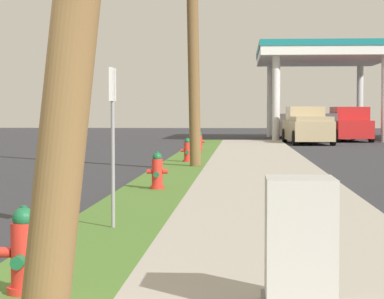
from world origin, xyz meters
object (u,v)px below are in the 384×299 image
at_px(fire_hydrant_second, 157,173).
at_px(street_sign_post, 113,114).
at_px(car_navy_by_far_pump, 330,126).
at_px(truck_tan_on_apron, 307,127).
at_px(truck_red_at_forecourt, 346,125).
at_px(fire_hydrant_fourth, 199,142).
at_px(fire_hydrant_nearest, 24,255).
at_px(car_white_by_near_pump, 287,127).
at_px(fire_hydrant_third, 188,151).
at_px(utility_cabinet, 300,249).

xyz_separation_m(fire_hydrant_second, street_sign_post, (-0.02, -5.35, 1.19)).
xyz_separation_m(car_navy_by_far_pump, truck_tan_on_apron, (-2.74, -14.30, 0.19)).
bearing_deg(truck_tan_on_apron, fire_hydrant_second, -101.10).
bearing_deg(truck_red_at_forecourt, fire_hydrant_fourth, -118.56).
relative_size(fire_hydrant_nearest, fire_hydrant_fourth, 1.00).
xyz_separation_m(fire_hydrant_second, truck_tan_on_apron, (5.13, 26.17, 0.47)).
height_order(fire_hydrant_second, street_sign_post, street_sign_post).
xyz_separation_m(fire_hydrant_nearest, car_white_by_near_pump, (4.85, 46.21, 0.28)).
distance_m(fire_hydrant_third, street_sign_post, 14.26).
distance_m(fire_hydrant_fourth, truck_red_at_forecourt, 16.09).
bearing_deg(fire_hydrant_third, truck_red_at_forecourt, 70.36).
xyz_separation_m(fire_hydrant_fourth, car_white_by_near_pump, (4.72, 20.74, 0.28)).
bearing_deg(car_white_by_near_pump, fire_hydrant_third, -99.49).
relative_size(fire_hydrant_fourth, car_white_by_near_pump, 0.16).
height_order(street_sign_post, car_white_by_near_pump, street_sign_post).
relative_size(fire_hydrant_fourth, utility_cabinet, 0.73).
relative_size(fire_hydrant_fourth, truck_red_at_forecourt, 0.13).
bearing_deg(truck_tan_on_apron, car_navy_by_far_pump, 79.15).
distance_m(fire_hydrant_second, utility_cabinet, 9.85).
relative_size(fire_hydrant_second, truck_tan_on_apron, 0.14).
relative_size(fire_hydrant_third, truck_tan_on_apron, 0.14).
relative_size(fire_hydrant_nearest, car_white_by_near_pump, 0.16).
height_order(car_white_by_near_pump, car_navy_by_far_pump, same).
xyz_separation_m(fire_hydrant_nearest, fire_hydrant_fourth, (0.13, 25.46, 0.00)).
xyz_separation_m(utility_cabinet, street_sign_post, (-2.16, 4.27, 1.04)).
distance_m(utility_cabinet, car_navy_by_far_pump, 50.41).
xyz_separation_m(fire_hydrant_fourth, car_navy_by_far_pump, (7.89, 24.24, 0.28)).
distance_m(utility_cabinet, truck_tan_on_apron, 35.91).
height_order(street_sign_post, truck_tan_on_apron, street_sign_post).
relative_size(fire_hydrant_fourth, truck_tan_on_apron, 0.14).
bearing_deg(fire_hydrant_second, fire_hydrant_fourth, 90.05).
height_order(car_navy_by_far_pump, truck_red_at_forecourt, truck_red_at_forecourt).
height_order(fire_hydrant_fourth, street_sign_post, street_sign_post).
bearing_deg(car_navy_by_far_pump, truck_red_at_forecourt, -91.14).
distance_m(fire_hydrant_third, utility_cabinet, 18.60).
bearing_deg(fire_hydrant_second, utility_cabinet, -77.45).
bearing_deg(car_navy_by_far_pump, car_white_by_near_pump, -132.17).
bearing_deg(street_sign_post, fire_hydrant_fourth, 89.99).
distance_m(car_navy_by_far_pump, truck_tan_on_apron, 14.57).
distance_m(street_sign_post, car_white_by_near_pump, 42.59).
bearing_deg(street_sign_post, truck_red_at_forecourt, 77.84).
relative_size(utility_cabinet, street_sign_post, 0.48).
bearing_deg(car_navy_by_far_pump, truck_tan_on_apron, -100.85).
bearing_deg(utility_cabinet, fire_hydrant_nearest, 170.63).
bearing_deg(street_sign_post, fire_hydrant_nearest, -91.85).
relative_size(street_sign_post, truck_red_at_forecourt, 0.38).
bearing_deg(fire_hydrant_third, fire_hydrant_fourth, 90.15).
bearing_deg(truck_red_at_forecourt, fire_hydrant_third, -109.64).
relative_size(street_sign_post, car_navy_by_far_pump, 0.46).
bearing_deg(utility_cabinet, street_sign_post, 116.86).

